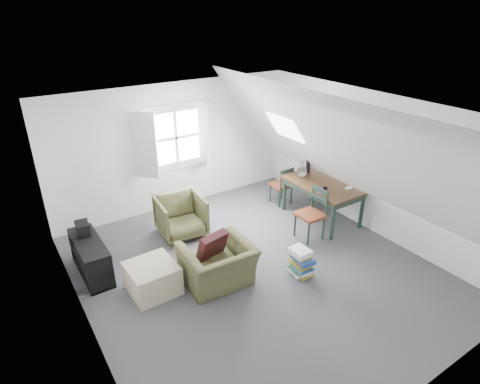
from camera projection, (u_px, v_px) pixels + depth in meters
floor at (256, 270)px, 6.33m from camera, size 5.50×5.50×0.00m
ceiling at (259, 114)px, 5.25m from camera, size 5.50×5.50×0.00m
wall_back at (176, 147)px, 7.86m from camera, size 5.00×0.00×5.00m
wall_front at (429, 310)px, 3.72m from camera, size 5.00×0.00×5.00m
wall_left at (78, 253)px, 4.55m from camera, size 0.00×5.50×5.50m
wall_right at (373, 164)px, 7.03m from camera, size 0.00×5.50×5.50m
slope_left at (153, 192)px, 4.79m from camera, size 3.19×5.50×4.48m
slope_right at (337, 145)px, 6.33m from camera, size 3.19×5.50×4.48m
dormer_window at (176, 138)px, 7.72m from camera, size 1.71×0.35×1.30m
skylight at (285, 128)px, 7.32m from camera, size 0.35×0.75×0.47m
armchair_near at (218, 282)px, 6.05m from camera, size 1.03×0.91×0.65m
armchair_far at (182, 234)px, 7.31m from camera, size 0.86×0.88×0.73m
throw_pillow at (212, 247)px, 5.92m from camera, size 0.50×0.35×0.47m
ottoman at (152, 278)px, 5.79m from camera, size 0.68×0.68×0.44m
dining_table at (323, 188)px, 7.56m from camera, size 0.90×1.50×0.75m
demijohn at (302, 171)px, 7.73m from camera, size 0.21×0.21×0.30m
vase_twigs at (308, 166)px, 7.91m from camera, size 0.09×0.10×0.68m
cup at (325, 192)px, 7.17m from camera, size 0.10×0.10×0.09m
paper_box at (349, 188)px, 7.27m from camera, size 0.13×0.10×0.04m
dining_chair_far at (282, 185)px, 8.23m from camera, size 0.38×0.38×0.82m
dining_chair_near at (312, 213)px, 7.01m from camera, size 0.44×0.44×0.93m
media_shelf at (92, 260)px, 6.13m from camera, size 0.37×1.12×0.57m
electronics_box at (82, 229)px, 6.17m from camera, size 0.23×0.30×0.22m
magazine_stack at (301, 262)px, 6.14m from camera, size 0.33×0.40×0.45m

